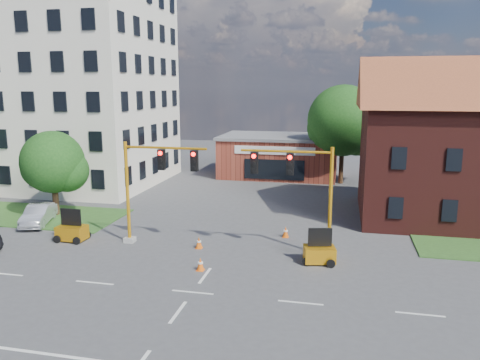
{
  "coord_description": "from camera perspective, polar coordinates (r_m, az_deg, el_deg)",
  "views": [
    {
      "loc": [
        6.5,
        -19.31,
        9.38
      ],
      "look_at": [
        0.05,
        10.0,
        3.37
      ],
      "focal_mm": 35.0,
      "sensor_mm": 36.0,
      "label": 1
    }
  ],
  "objects": [
    {
      "name": "trailer_east",
      "position": [
        25.87,
        9.66,
        -8.72
      ],
      "size": [
        1.84,
        1.42,
        1.87
      ],
      "rotation": [
        0.0,
        0.0,
        0.21
      ],
      "color": "orange",
      "rests_on": "ground"
    },
    {
      "name": "signal_mast_west",
      "position": [
        28.07,
        -10.61,
        -0.09
      ],
      "size": [
        5.3,
        0.6,
        6.2
      ],
      "color": "#989893",
      "rests_on": "ground"
    },
    {
      "name": "pickup_white",
      "position": [
        36.76,
        20.43,
        -3.1
      ],
      "size": [
        5.32,
        3.58,
        1.35
      ],
      "primitive_type": "imported",
      "rotation": [
        0.0,
        0.0,
        1.87
      ],
      "color": "silver",
      "rests_on": "ground"
    },
    {
      "name": "signal_mast_east",
      "position": [
        25.98,
        7.39,
        -0.91
      ],
      "size": [
        5.3,
        0.6,
        6.2
      ],
      "color": "#989893",
      "rests_on": "ground"
    },
    {
      "name": "sedan_silver_front",
      "position": [
        35.29,
        -23.36,
        -3.89
      ],
      "size": [
        2.66,
        4.4,
        1.37
      ],
      "primitive_type": "imported",
      "rotation": [
        0.0,
        0.0,
        0.31
      ],
      "color": "#B0B3B8",
      "rests_on": "ground"
    },
    {
      "name": "trailer_west",
      "position": [
        30.84,
        -19.81,
        -5.89
      ],
      "size": [
        1.71,
        1.15,
        1.94
      ],
      "rotation": [
        0.0,
        0.0,
        -0.01
      ],
      "color": "orange",
      "rests_on": "ground"
    },
    {
      "name": "cone_a",
      "position": [
        24.7,
        -4.85,
        -10.19
      ],
      "size": [
        0.4,
        0.4,
        0.7
      ],
      "color": "#E85A0C",
      "rests_on": "ground"
    },
    {
      "name": "tree_nw_front",
      "position": [
        36.53,
        -21.49,
        1.79
      ],
      "size": [
        4.76,
        4.53,
        6.27
      ],
      "color": "#392214",
      "rests_on": "ground"
    },
    {
      "name": "lane_markings",
      "position": [
        19.9,
        -8.59,
        -16.92
      ],
      "size": [
        60.0,
        36.0,
        0.01
      ],
      "primitive_type": null,
      "color": "silver",
      "rests_on": "ground"
    },
    {
      "name": "cone_b",
      "position": [
        27.91,
        -5.03,
        -7.63
      ],
      "size": [
        0.4,
        0.4,
        0.7
      ],
      "color": "#E85A0C",
      "rests_on": "ground"
    },
    {
      "name": "tree_large",
      "position": [
        46.52,
        12.89,
        6.75
      ],
      "size": [
        7.21,
        6.87,
        9.59
      ],
      "color": "#392214",
      "rests_on": "ground"
    },
    {
      "name": "brick_shop",
      "position": [
        50.24,
        4.85,
        3.02
      ],
      "size": [
        12.4,
        8.4,
        4.3
      ],
      "color": "maroon",
      "rests_on": "ground"
    },
    {
      "name": "office_block",
      "position": [
        49.01,
        -20.79,
        11.7
      ],
      "size": [
        18.4,
        15.4,
        20.6
      ],
      "color": "beige",
      "rests_on": "ground"
    },
    {
      "name": "ground",
      "position": [
        22.43,
        -5.79,
        -13.46
      ],
      "size": [
        120.0,
        120.0,
        0.0
      ],
      "primitive_type": "plane",
      "color": "#424244",
      "rests_on": "ground"
    },
    {
      "name": "cone_c",
      "position": [
        25.97,
        10.22,
        -9.24
      ],
      "size": [
        0.4,
        0.4,
        0.7
      ],
      "color": "#E85A0C",
      "rests_on": "ground"
    },
    {
      "name": "cone_d",
      "position": [
        29.9,
        5.58,
        -6.34
      ],
      "size": [
        0.4,
        0.4,
        0.7
      ],
      "color": "#E85A0C",
      "rests_on": "ground"
    }
  ]
}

